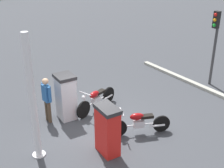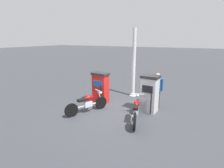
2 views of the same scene
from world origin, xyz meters
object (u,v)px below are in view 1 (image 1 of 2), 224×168
Objects in this scene: fuel_pump_near at (108,130)px; motorcycle_near_pump at (139,122)px; fuel_pump_far at (66,96)px; motorcycle_far_pump at (96,99)px; attendant_person at (47,97)px; roadside_traffic_light at (215,35)px; canopy_support_pole at (33,101)px.

fuel_pump_near is 0.81× the size of motorcycle_near_pump.
motorcycle_far_pump is at bearing -8.93° from fuel_pump_far.
roadside_traffic_light is (7.37, -1.37, 1.34)m from attendant_person.
canopy_support_pole is at bearing -124.06° from attendant_person.
roadside_traffic_light is at bearing 1.90° from canopy_support_pole.
canopy_support_pole reaches higher than motorcycle_near_pump.
roadside_traffic_light reaches higher than attendant_person.
motorcycle_far_pump is 1.24× the size of attendant_person.
fuel_pump_far is 0.51× the size of roadside_traffic_light.
roadside_traffic_light is 8.51m from canopy_support_pole.
motorcycle_far_pump is at bearing 96.52° from motorcycle_near_pump.
motorcycle_far_pump is 0.55× the size of canopy_support_pole.
roadside_traffic_light is (5.27, 1.20, 1.86)m from motorcycle_near_pump.
motorcycle_near_pump is at bearing -59.36° from fuel_pump_far.
motorcycle_near_pump is 3.36m from attendant_person.
canopy_support_pole is (-2.96, -1.31, 1.37)m from motorcycle_far_pump.
attendant_person is at bearing 169.46° from roadside_traffic_light.
attendant_person is at bearing 55.94° from canopy_support_pole.
attendant_person is (-1.84, 0.35, 0.50)m from motorcycle_far_pump.
canopy_support_pole is at bearing 148.06° from fuel_pump_near.
roadside_traffic_light is at bearing -10.54° from attendant_person.
fuel_pump_near is at bearing -115.92° from motorcycle_far_pump.
fuel_pump_far is at bearing 171.07° from motorcycle_far_pump.
roadside_traffic_light is (6.70, -1.21, 1.45)m from fuel_pump_far.
canopy_support_pole is at bearing 163.98° from motorcycle_near_pump.
attendant_person is 0.50× the size of roadside_traffic_light.
fuel_pump_near reaches higher than motorcycle_far_pump.
attendant_person reaches higher than fuel_pump_near.
motorcycle_near_pump is at bearing -16.02° from canopy_support_pole.
motorcycle_far_pump is at bearing 169.48° from roadside_traffic_light.
fuel_pump_near is at bearing -90.00° from fuel_pump_far.
roadside_traffic_light is (6.70, 1.39, 1.51)m from fuel_pump_near.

